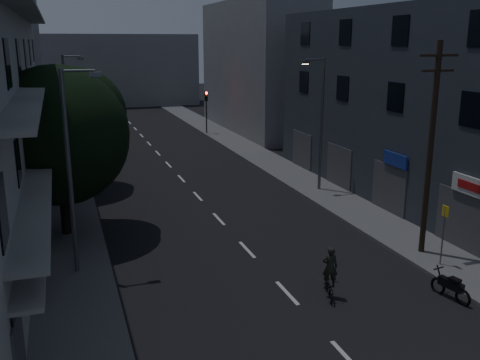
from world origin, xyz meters
TOP-DOWN VIEW (x-y plane):
  - ground at (0.00, 25.00)m, footprint 160.00×160.00m
  - sidewalk_left at (-7.50, 25.00)m, footprint 3.00×90.00m
  - sidewalk_right at (7.50, 25.00)m, footprint 3.00×90.00m
  - lane_markings at (0.00, 31.25)m, footprint 0.15×60.50m
  - building_right at (11.99, 14.00)m, footprint 6.19×28.00m
  - building_far_left at (-12.00, 48.00)m, footprint 6.00×20.00m
  - building_far_right at (12.00, 42.00)m, footprint 6.00×20.00m
  - building_far_end at (0.00, 70.00)m, footprint 24.00×8.00m
  - tree_near at (-7.57, 15.50)m, footprint 6.47×6.47m
  - tree_mid at (-7.54, 23.96)m, footprint 6.21×6.21m
  - tree_far at (-7.22, 34.54)m, footprint 5.09×5.09m
  - traffic_signal_far_right at (6.32, 41.11)m, footprint 0.28×0.37m
  - traffic_signal_far_left at (-6.68, 40.28)m, footprint 0.28×0.37m
  - street_lamp_left_near at (-7.22, 10.76)m, footprint 1.51×0.25m
  - street_lamp_right at (7.37, 18.71)m, footprint 1.51×0.25m
  - street_lamp_left_far at (-6.89, 30.26)m, footprint 1.51×0.25m
  - utility_pole at (7.09, 8.05)m, footprint 1.80×0.24m
  - bus_stop_sign at (6.94, 6.60)m, footprint 0.06×0.35m
  - motorcycle at (5.44, 4.19)m, footprint 0.58×1.74m
  - cyclist at (1.33, 5.73)m, footprint 1.00×1.63m

SIDE VIEW (x-z plane):
  - ground at x=0.00m, z-range 0.00..0.00m
  - lane_markings at x=0.00m, z-range 0.00..0.01m
  - sidewalk_left at x=-7.50m, z-range 0.00..0.15m
  - sidewalk_right at x=7.50m, z-range 0.00..0.15m
  - motorcycle at x=5.44m, z-range -0.12..1.01m
  - cyclist at x=1.33m, z-range -0.32..1.64m
  - bus_stop_sign at x=6.94m, z-range 0.63..3.15m
  - traffic_signal_far_right at x=6.32m, z-range 1.05..5.15m
  - traffic_signal_far_left at x=-6.68m, z-range 1.05..5.15m
  - tree_far at x=-7.22m, z-range 0.95..7.24m
  - street_lamp_left_near at x=-7.22m, z-range 0.60..8.60m
  - street_lamp_right at x=7.37m, z-range 0.60..8.60m
  - street_lamp_left_far at x=-6.89m, z-range 0.60..8.60m
  - utility_pole at x=7.09m, z-range 0.37..9.37m
  - tree_mid at x=-7.54m, z-range 1.10..8.74m
  - building_far_end at x=0.00m, z-range 0.00..10.00m
  - tree_near at x=-7.57m, z-range 1.15..9.13m
  - building_right at x=11.99m, z-range 0.00..11.00m
  - building_far_right at x=12.00m, z-range 0.00..13.00m
  - building_far_left at x=-12.00m, z-range 0.00..16.00m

